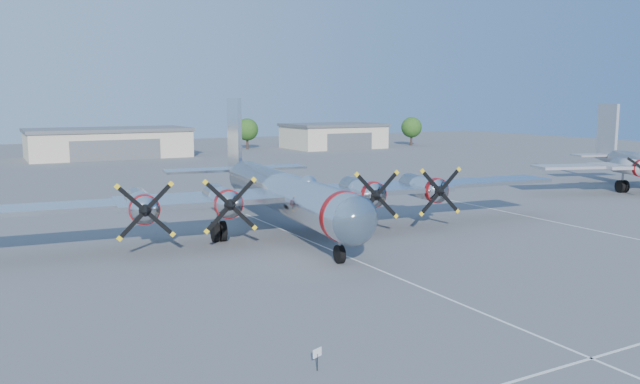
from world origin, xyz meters
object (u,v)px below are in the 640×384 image
tree_east (247,130)px  info_placard (317,355)px  hangar_center (108,143)px  main_bomber_b29 (281,230)px  hangar_east (333,136)px  tree_far_east (412,127)px

tree_east → info_placard: 113.12m
hangar_center → info_placard: size_ratio=31.55×
hangar_center → main_bomber_b29: (-0.15, -74.88, -2.71)m
info_placard → hangar_east: bearing=39.0°
main_bomber_b29 → info_placard: (-10.16, -24.72, 0.64)m
info_placard → main_bomber_b29: bearing=47.0°
hangar_center → info_placard: (-10.31, -99.60, -2.07)m
hangar_east → tree_far_east: bearing=-5.6°
hangar_center → hangar_east: same height
tree_east → info_placard: bearing=-110.9°
main_bomber_b29 → info_placard: size_ratio=53.02×
hangar_center → info_placard: hangar_center is taller
tree_far_east → main_bomber_b29: 99.89m
hangar_center → info_placard: bearing=-95.9°
info_placard → tree_far_east: bearing=30.6°
hangar_center → main_bomber_b29: size_ratio=0.59×
main_bomber_b29 → hangar_east: bearing=63.3°
tree_east → main_bomber_b29: tree_east is taller
hangar_center → main_bomber_b29: bearing=-90.1°
tree_east → tree_far_east: 38.83m
tree_far_east → main_bomber_b29: bearing=-133.1°
hangar_east → info_placard: (-58.31, -99.60, -2.08)m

